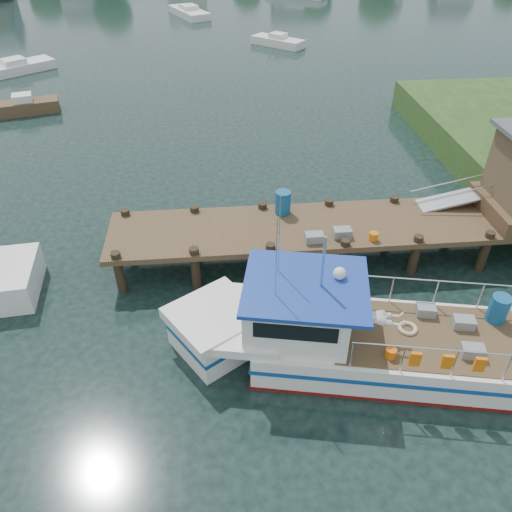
{
  "coord_description": "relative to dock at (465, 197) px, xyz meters",
  "views": [
    {
      "loc": [
        -2.21,
        -14.44,
        11.05
      ],
      "look_at": [
        -1.0,
        -1.5,
        1.3
      ],
      "focal_mm": 35.0,
      "sensor_mm": 36.0,
      "label": 1
    }
  ],
  "objects": [
    {
      "name": "ground_plane",
      "position": [
        -6.51,
        -0.01,
        -2.24
      ],
      "size": [
        160.0,
        160.0,
        0.0
      ],
      "primitive_type": "plane",
      "color": "black"
    },
    {
      "name": "dock",
      "position": [
        0.0,
        0.0,
        0.0
      ],
      "size": [
        16.6,
        3.0,
        4.78
      ],
      "color": "#4E3A25",
      "rests_on": "ground"
    },
    {
      "name": "lobster_boat",
      "position": [
        -5.43,
        -4.87,
        -1.34
      ],
      "size": [
        10.34,
        4.72,
        4.98
      ],
      "rotation": [
        0.0,
        0.0,
        -0.21
      ],
      "color": "silver",
      "rests_on": "ground"
    },
    {
      "name": "moored_rowboat",
      "position": [
        -19.73,
        15.72,
        -1.82
      ],
      "size": [
        4.08,
        2.25,
        1.13
      ],
      "rotation": [
        0.0,
        0.0,
        -0.27
      ],
      "color": "#4E3A25",
      "rests_on": "ground"
    },
    {
      "name": "moored_a",
      "position": [
        -22.61,
        23.91,
        -1.87
      ],
      "size": [
        5.39,
        4.76,
        0.99
      ],
      "rotation": [
        0.0,
        0.0,
        0.31
      ],
      "color": "silver",
      "rests_on": "ground"
    },
    {
      "name": "moored_b",
      "position": [
        -2.77,
        29.55,
        -1.87
      ],
      "size": [
        4.43,
        4.18,
        1.01
      ],
      "rotation": [
        0.0,
        0.0,
        -0.12
      ],
      "color": "silver",
      "rests_on": "ground"
    },
    {
      "name": "moored_d",
      "position": [
        -10.38,
        41.98,
        -1.85
      ],
      "size": [
        4.47,
        6.54,
        1.06
      ],
      "rotation": [
        0.0,
        0.0,
        -0.1
      ],
      "color": "silver",
      "rests_on": "ground"
    }
  ]
}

